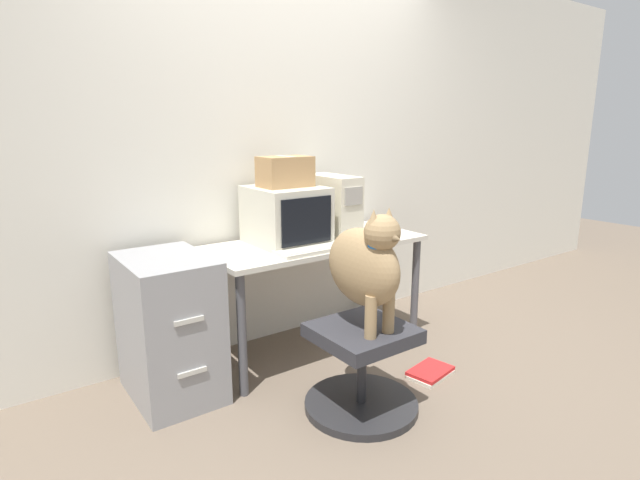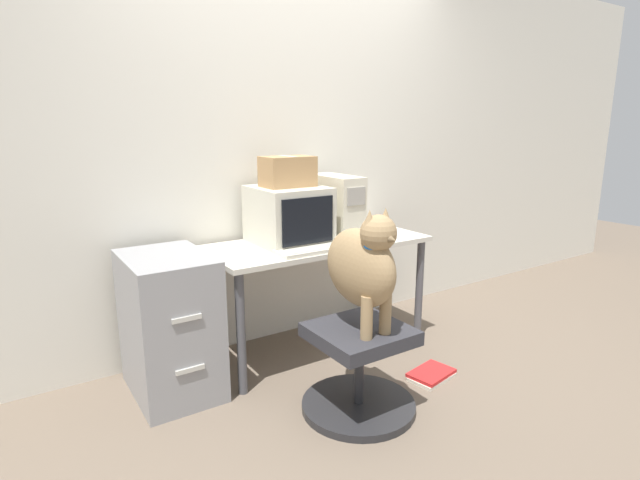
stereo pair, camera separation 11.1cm
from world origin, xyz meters
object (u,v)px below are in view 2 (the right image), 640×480
crt_monitor (289,215)px  office_chair (359,370)px  pc_tower (336,206)px  keyboard (315,249)px  cardboard_box (288,171)px  dog (363,264)px  filing_cabinet (170,325)px  book_stack_floor (431,375)px

crt_monitor → office_chair: (-0.05, -0.78, -0.67)m
pc_tower → crt_monitor: bearing=-179.9°
crt_monitor → keyboard: size_ratio=0.98×
keyboard → cardboard_box: bearing=93.9°
pc_tower → office_chair: pc_tower is taller
office_chair → dog: 0.56m
pc_tower → filing_cabinet: size_ratio=0.55×
crt_monitor → office_chair: 1.03m
pc_tower → filing_cabinet: (-1.14, -0.07, -0.53)m
pc_tower → book_stack_floor: pc_tower is taller
crt_monitor → dog: bearing=-93.5°
office_chair → filing_cabinet: filing_cabinet is taller
dog → office_chair: bearing=90.0°
cardboard_box → book_stack_floor: 1.46m
dog → cardboard_box: size_ratio=2.04×
office_chair → cardboard_box: (0.05, 0.79, 0.94)m
keyboard → office_chair: (-0.07, -0.52, -0.51)m
crt_monitor → cardboard_box: bearing=90.0°
keyboard → dog: dog is taller
office_chair → dog: dog is taller
crt_monitor → cardboard_box: cardboard_box is taller
pc_tower → keyboard: 0.47m
crt_monitor → filing_cabinet: crt_monitor is taller
dog → book_stack_floor: bearing=3.6°
filing_cabinet → cardboard_box: cardboard_box is taller
crt_monitor → pc_tower: 0.35m
filing_cabinet → cardboard_box: 1.10m
filing_cabinet → office_chair: bearing=-44.2°
keyboard → filing_cabinet: filing_cabinet is taller
keyboard → book_stack_floor: keyboard is taller
crt_monitor → filing_cabinet: (-0.78, -0.07, -0.51)m
dog → cardboard_box: cardboard_box is taller
crt_monitor → pc_tower: pc_tower is taller
filing_cabinet → cardboard_box: bearing=5.4°
dog → book_stack_floor: dog is taller
crt_monitor → cardboard_box: (0.00, 0.00, 0.26)m
cardboard_box → book_stack_floor: cardboard_box is taller
keyboard → book_stack_floor: (0.48, -0.50, -0.71)m
pc_tower → filing_cabinet: pc_tower is taller
office_chair → cardboard_box: cardboard_box is taller
crt_monitor → pc_tower: (0.35, 0.00, 0.02)m
office_chair → filing_cabinet: 1.04m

